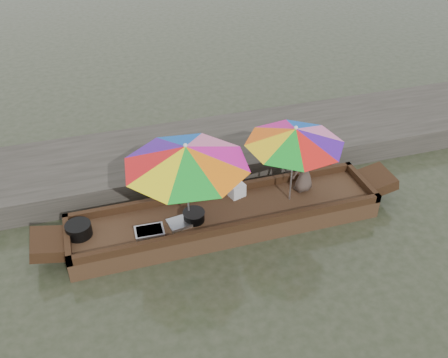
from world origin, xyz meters
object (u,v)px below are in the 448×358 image
object	(u,v)px
boat_hull	(226,219)
tray_scallop	(182,222)
supply_bag	(237,190)
umbrella_bow	(187,183)
cooking_pot	(79,230)
charcoal_grill	(194,217)
vendor	(305,168)
tray_crayfish	(149,232)
umbrella_stern	(293,164)

from	to	relation	value
boat_hull	tray_scallop	xyz separation A→B (m)	(-0.83, -0.10, 0.21)
supply_bag	umbrella_bow	size ratio (longest dim) A/B	0.13
cooking_pot	charcoal_grill	distance (m)	1.97
charcoal_grill	vendor	size ratio (longest dim) A/B	0.38
supply_bag	tray_crayfish	bearing A→B (deg)	-161.66
boat_hull	charcoal_grill	distance (m)	0.67
tray_crayfish	umbrella_stern	world-z (taller)	umbrella_stern
tray_scallop	cooking_pot	bearing A→B (deg)	172.47
umbrella_bow	umbrella_stern	world-z (taller)	same
tray_scallop	supply_bag	bearing A→B (deg)	22.46
boat_hull	umbrella_bow	distance (m)	1.17
boat_hull	umbrella_bow	size ratio (longest dim) A/B	2.62
cooking_pot	umbrella_bow	xyz separation A→B (m)	(1.89, -0.13, 0.66)
tray_crayfish	tray_scallop	size ratio (longest dim) A/B	1.00
tray_scallop	vendor	bearing A→B (deg)	7.10
boat_hull	supply_bag	world-z (taller)	supply_bag
vendor	umbrella_stern	bearing A→B (deg)	10.15
tray_crayfish	charcoal_grill	world-z (taller)	charcoal_grill
tray_crayfish	supply_bag	bearing A→B (deg)	18.34
tray_scallop	supply_bag	xyz separation A→B (m)	(1.17, 0.48, 0.10)
supply_bag	umbrella_stern	xyz separation A→B (m)	(0.91, -0.39, 0.65)
cooking_pot	supply_bag	bearing A→B (deg)	5.00
tray_crayfish	umbrella_bow	world-z (taller)	umbrella_bow
tray_crayfish	umbrella_bow	size ratio (longest dim) A/B	0.23
boat_hull	umbrella_stern	bearing A→B (deg)	0.00
tray_crayfish	tray_scallop	distance (m)	0.60
tray_scallop	umbrella_stern	distance (m)	2.21
charcoal_grill	umbrella_bow	xyz separation A→B (m)	(-0.07, 0.07, 0.69)
tray_crayfish	tray_scallop	world-z (taller)	tray_crayfish
tray_scallop	umbrella_stern	xyz separation A→B (m)	(2.08, 0.10, 0.74)
vendor	umbrella_stern	distance (m)	0.50
vendor	supply_bag	bearing A→B (deg)	-27.72
boat_hull	tray_crayfish	xyz separation A→B (m)	(-1.42, -0.20, 0.22)
cooking_pot	charcoal_grill	world-z (taller)	cooking_pot
supply_bag	cooking_pot	bearing A→B (deg)	-175.00
charcoal_grill	umbrella_bow	distance (m)	0.70
boat_hull	umbrella_stern	xyz separation A→B (m)	(1.25, 0.00, 0.95)
tray_scallop	umbrella_stern	bearing A→B (deg)	2.73
tray_crayfish	umbrella_bow	bearing A→B (deg)	15.03
tray_crayfish	umbrella_stern	bearing A→B (deg)	4.28
cooking_pot	umbrella_bow	bearing A→B (deg)	-3.96
tray_crayfish	vendor	size ratio (longest dim) A/B	0.51
boat_hull	supply_bag	size ratio (longest dim) A/B	20.12
tray_crayfish	cooking_pot	bearing A→B (deg)	163.87
charcoal_grill	umbrella_stern	xyz separation A→B (m)	(1.86, 0.07, 0.69)
umbrella_stern	supply_bag	bearing A→B (deg)	157.00
tray_scallop	supply_bag	world-z (taller)	supply_bag
charcoal_grill	supply_bag	distance (m)	1.05
cooking_pot	tray_scallop	xyz separation A→B (m)	(1.74, -0.23, -0.08)
tray_crayfish	umbrella_stern	xyz separation A→B (m)	(2.67, 0.20, 0.73)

